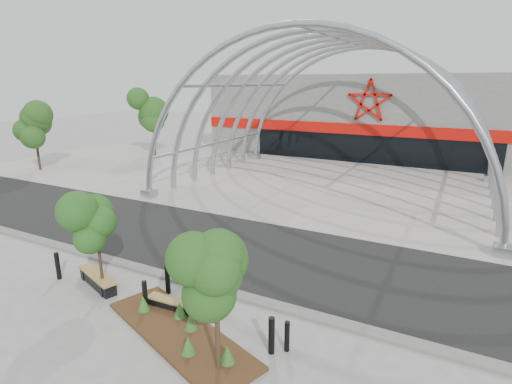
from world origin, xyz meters
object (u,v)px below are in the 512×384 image
bench_1 (174,306)px  bollard_2 (168,279)px  street_tree_0 (96,227)px  bench_0 (98,280)px  street_tree_1 (216,273)px

bench_1 → bollard_2: (-0.92, 0.83, 0.34)m
street_tree_0 → bench_0: (-0.42, 0.13, -2.19)m
street_tree_0 → bench_1: 3.86m
bench_0 → bollard_2: bollard_2 is taller
street_tree_1 → bollard_2: 5.06m
street_tree_1 → bench_0: bearing=165.0°
street_tree_0 → street_tree_1: bearing=-14.8°
street_tree_0 → bench_0: 2.24m
bench_1 → bollard_2: bollard_2 is taller
street_tree_1 → bench_1: 4.21m
street_tree_0 → street_tree_1: (5.97, -1.58, 0.39)m
street_tree_0 → street_tree_1: size_ratio=0.86×
street_tree_0 → bench_0: street_tree_0 is taller
bollard_2 → street_tree_1: bearing=-33.9°
bench_1 → bollard_2: bearing=138.0°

